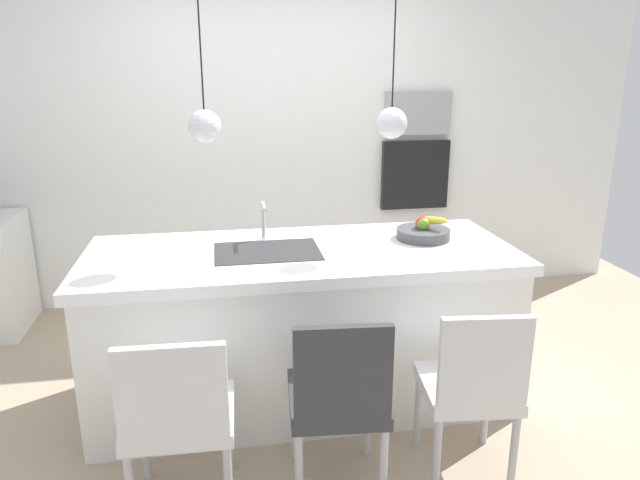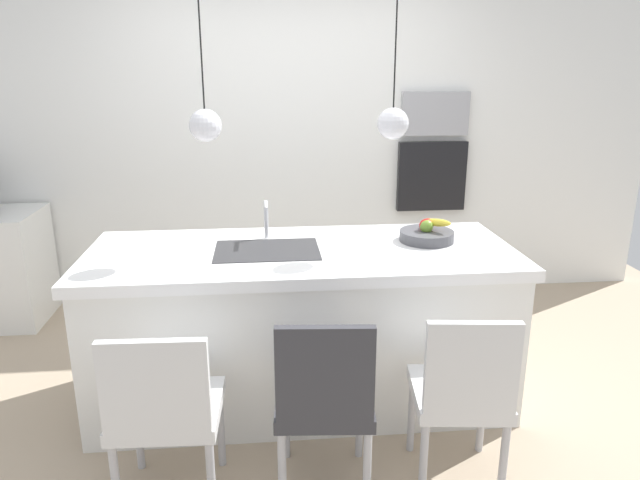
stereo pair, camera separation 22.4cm
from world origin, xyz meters
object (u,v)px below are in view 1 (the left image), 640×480
object	(u,v)px
microwave	(417,113)
chair_near	(178,414)
chair_middle	(338,396)
chair_far	(472,385)
oven	(415,175)
fruit_bowl	(424,231)

from	to	relation	value
microwave	chair_near	xyz separation A→B (m)	(-1.80, -2.41, -1.01)
chair_near	chair_middle	world-z (taller)	chair_middle
chair_middle	chair_far	distance (m)	0.61
oven	chair_near	distance (m)	3.05
oven	chair_middle	xyz separation A→B (m)	(-1.13, -2.41, -0.49)
fruit_bowl	oven	distance (m)	1.56
chair_near	fruit_bowl	bearing A→B (deg)	34.07
microwave	chair_middle	xyz separation A→B (m)	(-1.13, -2.41, -0.99)
microwave	chair_middle	world-z (taller)	microwave
chair_far	fruit_bowl	bearing A→B (deg)	85.25
chair_middle	chair_far	world-z (taller)	chair_middle
chair_near	microwave	bearing A→B (deg)	53.17
chair_far	microwave	bearing A→B (deg)	77.68
fruit_bowl	chair_near	world-z (taller)	fruit_bowl
microwave	chair_middle	bearing A→B (deg)	-115.18
chair_near	oven	bearing A→B (deg)	53.17
fruit_bowl	chair_far	distance (m)	1.02
fruit_bowl	chair_far	size ratio (longest dim) A/B	0.35
fruit_bowl	chair_middle	bearing A→B (deg)	-126.68
fruit_bowl	oven	size ratio (longest dim) A/B	0.55
fruit_bowl	chair_middle	xyz separation A→B (m)	(-0.68, -0.92, -0.44)
fruit_bowl	chair_near	xyz separation A→B (m)	(-1.35, -0.92, -0.46)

